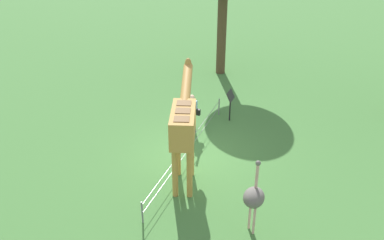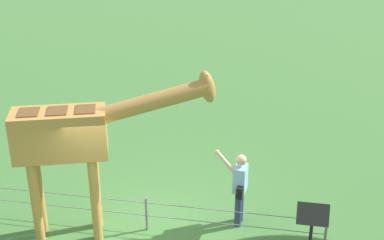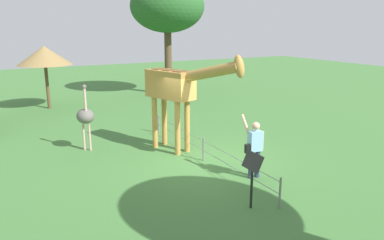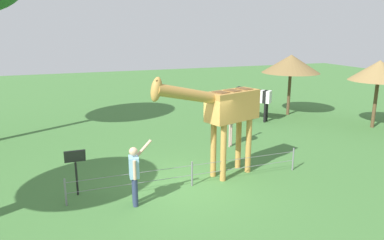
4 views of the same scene
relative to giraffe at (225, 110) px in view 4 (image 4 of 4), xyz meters
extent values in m
plane|color=#427538|center=(1.16, 0.23, -2.13)|extent=(60.00, 60.00, 0.00)
cylinder|color=#BC8942|center=(0.15, 0.28, -1.24)|extent=(0.18, 0.18, 1.77)
cylinder|color=#BC8942|center=(0.29, -0.14, -1.24)|extent=(0.18, 0.18, 1.77)
cylinder|color=#BC8942|center=(-0.89, -0.07, -1.24)|extent=(0.18, 0.18, 1.77)
cylinder|color=#BC8942|center=(-0.75, -0.48, -1.24)|extent=(0.18, 0.18, 1.77)
cube|color=#BC8942|center=(-0.30, -0.10, 0.09)|extent=(1.83, 1.20, 0.90)
cube|color=brown|center=(0.17, 0.06, 0.55)|extent=(0.48, 0.53, 0.02)
cube|color=brown|center=(-0.30, -0.10, 0.55)|extent=(0.48, 0.53, 0.02)
cube|color=brown|center=(-0.78, -0.26, 0.55)|extent=(0.48, 0.53, 0.02)
cylinder|color=#BC8942|center=(1.28, 0.43, 0.62)|extent=(2.20, 1.00, 0.82)
ellipsoid|color=#BC8942|center=(2.29, 0.77, 0.87)|extent=(0.48, 0.38, 0.69)
cylinder|color=brown|center=(2.29, 0.83, 1.05)|extent=(0.05, 0.05, 0.14)
cylinder|color=brown|center=(2.29, 0.71, 1.05)|extent=(0.05, 0.05, 0.14)
cylinder|color=navy|center=(2.95, 0.79, -1.74)|extent=(0.14, 0.14, 0.78)
cylinder|color=navy|center=(2.98, 0.99, -1.74)|extent=(0.14, 0.14, 0.78)
cube|color=#8CBFE0|center=(2.96, 0.89, -1.07)|extent=(0.28, 0.39, 0.55)
sphere|color=#D8AD8C|center=(2.96, 0.89, -0.66)|extent=(0.22, 0.22, 0.22)
cylinder|color=#D8AD8C|center=(2.66, 0.77, -0.65)|extent=(0.44, 0.13, 0.46)
cylinder|color=#D8AD8C|center=(2.99, 1.11, -1.08)|extent=(0.08, 0.08, 0.50)
cube|color=black|center=(2.99, 0.67, -1.25)|extent=(0.14, 0.21, 0.24)
cylinder|color=black|center=(-4.24, -5.97, -1.65)|extent=(0.12, 0.12, 0.95)
cylinder|color=black|center=(-4.47, -6.17, -1.65)|extent=(0.12, 0.12, 0.95)
cylinder|color=black|center=(-4.76, -5.37, -1.65)|extent=(0.12, 0.12, 0.95)
cylinder|color=black|center=(-4.99, -5.56, -1.65)|extent=(0.12, 0.12, 0.95)
cube|color=silver|center=(-4.95, -5.38, -0.88)|extent=(0.45, 0.42, 0.60)
cube|color=black|center=(-4.84, -5.51, -0.88)|extent=(0.45, 0.42, 0.60)
cube|color=silver|center=(-4.73, -5.64, -0.88)|extent=(0.45, 0.42, 0.60)
cube|color=black|center=(-4.62, -5.77, -0.88)|extent=(0.45, 0.42, 0.60)
cube|color=silver|center=(-4.50, -5.90, -0.88)|extent=(0.45, 0.42, 0.60)
cube|color=black|center=(-4.39, -6.03, -0.88)|extent=(0.45, 0.42, 0.60)
cube|color=silver|center=(-4.28, -6.16, -0.88)|extent=(0.45, 0.42, 0.60)
cylinder|color=silver|center=(-4.13, -6.33, -0.73)|extent=(0.44, 0.47, 0.47)
ellipsoid|color=black|center=(-3.96, -6.52, -0.58)|extent=(0.40, 0.42, 0.22)
cylinder|color=#CC9E93|center=(-1.46, -2.54, -1.68)|extent=(0.07, 0.07, 0.90)
cylinder|color=#CC9E93|center=(-1.62, -2.70, -1.68)|extent=(0.07, 0.07, 0.90)
ellipsoid|color=#66605B|center=(-1.54, -2.62, -0.95)|extent=(0.70, 0.56, 0.49)
cylinder|color=#CC9E93|center=(-1.39, -2.62, -0.40)|extent=(0.08, 0.08, 0.80)
sphere|color=#66605B|center=(-1.39, -2.62, 0.05)|extent=(0.14, 0.14, 0.14)
cylinder|color=brown|center=(-6.83, -6.40, -1.01)|extent=(0.16, 0.16, 2.24)
cone|color=brown|center=(-6.83, -6.40, 0.58)|extent=(2.99, 2.99, 0.94)
cylinder|color=brown|center=(-9.01, -2.82, -1.03)|extent=(0.16, 0.16, 2.19)
cone|color=olive|center=(-9.01, -2.82, 0.52)|extent=(2.61, 2.61, 0.92)
cylinder|color=black|center=(4.34, -0.25, -1.65)|extent=(0.06, 0.06, 0.95)
cube|color=#2D2D2D|center=(4.34, -0.25, -1.00)|extent=(0.56, 0.21, 0.38)
cylinder|color=slate|center=(-2.34, 0.32, -1.75)|extent=(0.05, 0.05, 0.75)
cylinder|color=slate|center=(1.16, 0.32, -1.75)|extent=(0.05, 0.05, 0.75)
cylinder|color=slate|center=(4.66, 0.32, -1.75)|extent=(0.05, 0.05, 0.75)
cube|color=slate|center=(1.16, 0.32, -1.49)|extent=(7.00, 0.01, 0.01)
cube|color=slate|center=(1.16, 0.32, -1.79)|extent=(7.00, 0.01, 0.01)
camera|label=1|loc=(-9.88, -4.11, 5.98)|focal=37.72mm
camera|label=2|loc=(3.66, -8.26, 4.24)|focal=49.41mm
camera|label=3|loc=(10.56, -5.12, 1.95)|focal=34.71mm
camera|label=4|loc=(4.60, 9.54, 2.37)|focal=33.88mm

